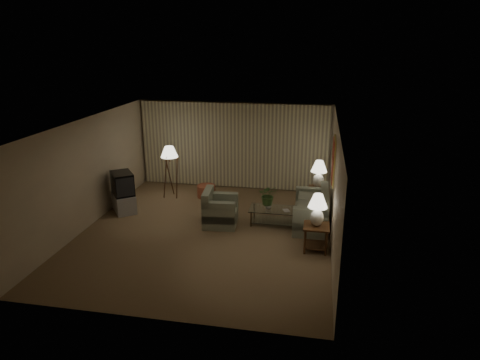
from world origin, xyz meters
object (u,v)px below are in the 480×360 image
vase (268,205)px  ottoman (206,191)px  armchair (220,211)px  side_table_near (316,233)px  sofa (311,212)px  side_table_far (317,194)px  table_lamp_near (318,207)px  tv_cabinet (124,203)px  crt_tv (122,183)px  table_lamp_far (319,172)px  floor_lamp (170,171)px  coffee_table (274,214)px

vase → ottoman: bearing=142.0°
armchair → side_table_near: 2.59m
sofa → side_table_far: sofa is taller
ottoman → table_lamp_near: bearing=-41.1°
tv_cabinet → crt_tv: crt_tv is taller
side_table_near → table_lamp_far: bearing=90.0°
sofa → floor_lamp: (-4.15, 1.31, 0.44)m
side_table_near → table_lamp_near: (-0.00, 0.00, 0.62)m
armchair → table_lamp_far: 2.98m
tv_cabinet → ottoman: bearing=91.0°
crt_tv → ottoman: bearing=91.0°
table_lamp_near → table_lamp_far: size_ratio=0.96×
side_table_far → coffee_table: bearing=-128.5°
table_lamp_far → coffee_table: (-1.07, -1.35, -0.77)m
side_table_near → coffee_table: side_table_near is taller
ottoman → vase: bearing=-38.0°
crt_tv → vase: (3.98, -0.10, -0.31)m
vase → floor_lamp: bearing=155.4°
table_lamp_far → floor_lamp: size_ratio=0.49×
side_table_near → ottoman: size_ratio=1.11×
armchair → table_lamp_near: (2.40, -0.97, 0.67)m
sofa → floor_lamp: size_ratio=1.08×
side_table_far → crt_tv: bearing=-166.5°
floor_lamp → ottoman: (1.03, 0.19, -0.63)m
table_lamp_near → floor_lamp: size_ratio=0.47×
armchair → crt_tv: 2.86m
crt_tv → vase: crt_tv is taller
crt_tv → ottoman: crt_tv is taller
side_table_near → tv_cabinet: (-5.20, 1.35, -0.16)m
crt_tv → ottoman: size_ratio=1.61×
side_table_far → table_lamp_near: size_ratio=0.82×
crt_tv → vase: bearing=51.5°
side_table_far → table_lamp_near: 2.68m
table_lamp_far → sofa: bearing=-96.8°
table_lamp_near → coffee_table: size_ratio=0.60×
vase → coffee_table: bearing=0.0°
side_table_near → tv_cabinet: side_table_near is taller
table_lamp_near → floor_lamp: bearing=148.3°
side_table_far → vase: bearing=-132.2°
sofa → crt_tv: (-5.05, 0.00, 0.44)m
table_lamp_far → coffee_table: table_lamp_far is taller
tv_cabinet → vase: 3.99m
side_table_far → sofa: bearing=-96.8°
sofa → table_lamp_far: size_ratio=2.19×
side_table_far → floor_lamp: size_ratio=0.39×
floor_lamp → sofa: bearing=-17.5°
armchair → side_table_near: (2.40, -0.97, 0.05)m
armchair → side_table_far: (2.40, 1.63, 0.04)m
table_lamp_near → crt_tv: bearing=165.4°
floor_lamp → table_lamp_far: bearing=-0.8°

